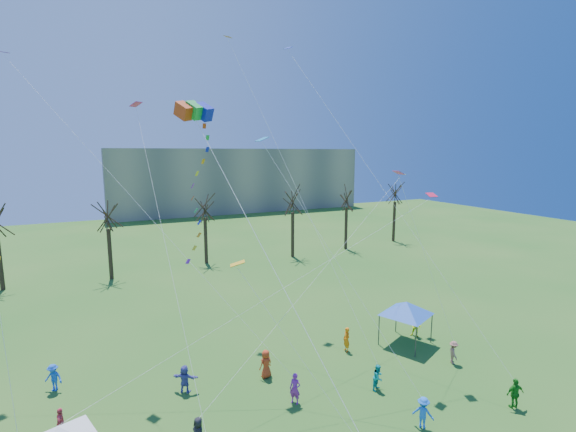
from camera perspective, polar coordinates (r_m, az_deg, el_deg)
name	(u,v)px	position (r m, az deg, el deg)	size (l,w,h in m)	color
distant_building	(237,180)	(100.10, -7.25, 5.16)	(60.00, 14.00, 15.00)	gray
bare_tree_row	(227,212)	(51.46, -8.70, 0.60)	(66.95, 7.22, 9.96)	black
big_box_kite	(203,195)	(21.61, -11.93, 2.93)	(2.97, 7.17, 18.96)	red
canopy_tent_blue	(406,308)	(31.57, 16.48, -12.46)	(4.01, 4.01, 3.28)	#3F3F44
festival_crowd	(275,395)	(24.40, -1.92, -24.04)	(26.31, 13.92, 1.86)	red
small_kites_aloft	(266,158)	(25.75, -3.15, 8.27)	(28.23, 19.27, 32.82)	#E49E0C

